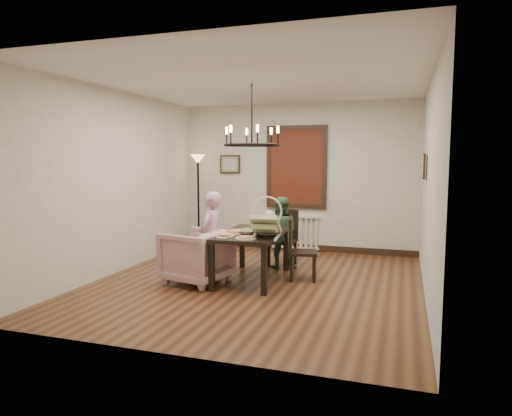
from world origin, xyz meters
The scene contains 17 objects.
room_shell centered at (0.00, 0.37, 1.40)m, with size 4.51×5.00×2.81m.
dining_table centered at (-0.11, 0.15, 0.62)m, with size 0.91×1.53×0.70m.
chair_far centered at (0.07, 1.16, 0.46)m, with size 0.41×0.41×0.93m, color black, non-canonical shape.
chair_right centered at (0.59, 0.40, 0.46)m, with size 0.40×0.40×0.91m, color black, non-canonical shape.
armchair centered at (-0.82, -0.22, 0.38)m, with size 0.81×0.83×0.76m, color #D09FA6.
elderly_woman centered at (-0.64, -0.12, 0.54)m, with size 0.39×0.26×1.07m, color #CB8FAF.
seated_man centered at (0.08, 0.99, 0.48)m, with size 0.47×0.36×0.96m, color #406B44.
baby_bouncer centered at (0.21, -0.21, 0.89)m, with size 0.42×0.59×0.38m, color #BCCE8E, non-canonical shape.
salad_bowl centered at (-0.13, -0.01, 0.74)m, with size 0.28×0.28×0.07m, color white.
pizza_platter centered at (-0.31, 0.01, 0.72)m, with size 0.31×0.31×0.04m, color tan.
drinking_glass centered at (-0.07, 0.22, 0.76)m, with size 0.06×0.06×0.12m, color silver.
window_blinds centered at (0.00, 2.46, 1.60)m, with size 1.00×0.03×1.40m, color #532110.
radiator centered at (0.00, 2.48, 0.35)m, with size 0.92×0.12×0.62m, color silver, non-canonical shape.
picture_back centered at (-1.35, 2.47, 1.65)m, with size 0.42×0.03×0.36m, color black.
picture_right centered at (2.21, 0.90, 1.65)m, with size 0.42×0.03×0.36m, color black.
floor_lamp centered at (-1.90, 2.15, 0.90)m, with size 0.30×0.30×1.80m, color black, non-canonical shape.
chandelier centered at (-0.11, 0.15, 1.95)m, with size 0.80×0.80×0.04m, color black.
Camera 1 is at (1.95, -6.01, 1.75)m, focal length 32.00 mm.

